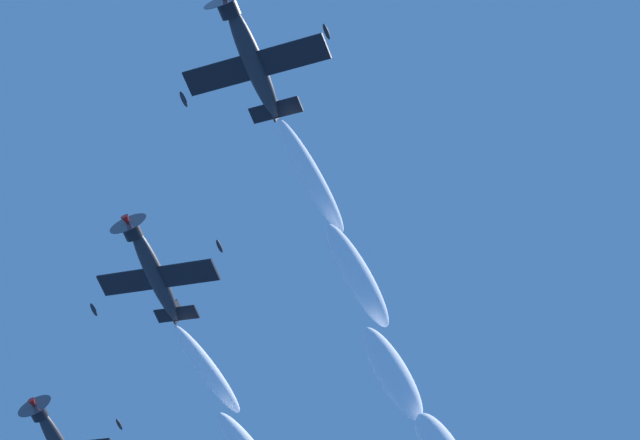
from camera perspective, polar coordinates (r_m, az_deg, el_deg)
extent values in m
ellipsoid|color=#232328|center=(65.43, -3.20, 7.54)|extent=(6.49, 4.56, 2.31)
cylinder|color=black|center=(64.78, -4.37, 10.00)|extent=(1.36, 1.67, 1.45)
cylinder|color=#3F3F47|center=(64.69, -4.57, 10.40)|extent=(1.24, 2.69, 2.89)
cube|color=black|center=(65.31, -3.11, 7.35)|extent=(5.68, 7.93, 2.56)
ellipsoid|color=#232328|center=(65.55, 0.31, 8.95)|extent=(0.93, 0.73, 0.44)
ellipsoid|color=#232328|center=(65.35, -6.51, 5.73)|extent=(0.93, 0.73, 0.44)
cube|color=black|center=(66.24, -2.12, 5.25)|extent=(2.39, 3.05, 1.03)
cube|color=#232328|center=(66.76, -2.16, 5.31)|extent=(1.05, 0.99, 1.30)
ellipsoid|color=#1E232D|center=(65.78, -3.36, 7.85)|extent=(1.71, 1.55, 1.05)
ellipsoid|color=#232328|center=(74.08, -7.85, -2.56)|extent=(6.54, 4.53, 2.38)
cylinder|color=black|center=(73.07, -8.94, -0.51)|extent=(1.38, 1.70, 1.51)
cone|color=red|center=(72.87, -9.17, -0.06)|extent=(0.90, 0.94, 0.76)
cylinder|color=#3F3F47|center=(72.91, -9.12, -0.16)|extent=(1.28, 2.79, 3.01)
cube|color=black|center=(73.99, -7.76, -2.74)|extent=(5.59, 7.76, 3.18)
ellipsoid|color=#232328|center=(73.87, -4.81, -1.25)|extent=(0.94, 0.73, 0.46)
ellipsoid|color=#232328|center=(74.35, -10.71, -4.21)|extent=(0.94, 0.73, 0.46)
cube|color=black|center=(75.20, -6.84, -4.46)|extent=(2.36, 2.99, 1.25)
cube|color=#232328|center=(75.71, -6.87, -4.36)|extent=(1.09, 1.05, 1.28)
ellipsoid|color=#1E232D|center=(74.38, -7.99, -2.26)|extent=(1.73, 1.56, 1.09)
cylinder|color=black|center=(82.96, -13.26, -8.88)|extent=(1.36, 1.68, 1.48)
cone|color=red|center=(82.70, -13.48, -8.51)|extent=(0.89, 0.93, 0.75)
cylinder|color=#3F3F47|center=(82.76, -13.43, -8.60)|extent=(1.24, 2.73, 2.94)
ellipsoid|color=#232328|center=(83.30, -9.53, -9.56)|extent=(0.93, 0.73, 0.45)
ellipsoid|color=white|center=(67.65, -0.41, 2.01)|extent=(8.41, 5.81, 2.42)
ellipsoid|color=white|center=(70.35, 1.84, -2.76)|extent=(8.64, 6.14, 2.78)
ellipsoid|color=white|center=(73.70, 3.52, -7.40)|extent=(8.87, 6.48, 3.13)
ellipsoid|color=white|center=(77.35, -5.36, -7.15)|extent=(8.41, 5.81, 2.42)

